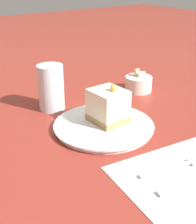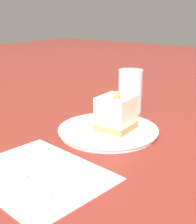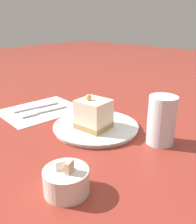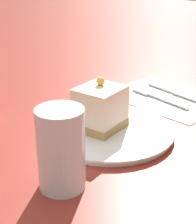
{
  "view_description": "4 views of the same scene",
  "coord_description": "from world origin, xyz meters",
  "px_view_note": "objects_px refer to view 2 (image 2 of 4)",
  "views": [
    {
      "loc": [
        0.55,
        -0.42,
        0.36
      ],
      "look_at": [
        -0.0,
        -0.03,
        0.04
      ],
      "focal_mm": 50.0,
      "sensor_mm": 36.0,
      "label": 1
    },
    {
      "loc": [
        0.6,
        0.38,
        0.29
      ],
      "look_at": [
        0.02,
        -0.04,
        0.05
      ],
      "focal_mm": 50.0,
      "sensor_mm": 36.0,
      "label": 2
    },
    {
      "loc": [
        -0.43,
        0.47,
        0.31
      ],
      "look_at": [
        0.0,
        -0.02,
        0.05
      ],
      "focal_mm": 40.0,
      "sensor_mm": 36.0,
      "label": 3
    },
    {
      "loc": [
        -0.51,
        -0.4,
        0.33
      ],
      "look_at": [
        -0.0,
        0.0,
        0.05
      ],
      "focal_mm": 60.0,
      "sensor_mm": 36.0,
      "label": 4
    }
  ],
  "objects_px": {
    "drinking_glass": "(130,91)",
    "fork": "(54,170)",
    "knife": "(20,175)",
    "cake_slice": "(116,112)",
    "plate": "(108,130)"
  },
  "relations": [
    {
      "from": "plate",
      "to": "fork",
      "type": "height_order",
      "value": "plate"
    },
    {
      "from": "drinking_glass",
      "to": "fork",
      "type": "bearing_deg",
      "value": 10.88
    },
    {
      "from": "plate",
      "to": "knife",
      "type": "relative_size",
      "value": 1.49
    },
    {
      "from": "plate",
      "to": "drinking_glass",
      "type": "bearing_deg",
      "value": -165.55
    },
    {
      "from": "plate",
      "to": "fork",
      "type": "xyz_separation_m",
      "value": [
        0.22,
        0.03,
        -0.0
      ]
    },
    {
      "from": "fork",
      "to": "knife",
      "type": "distance_m",
      "value": 0.06
    },
    {
      "from": "plate",
      "to": "knife",
      "type": "distance_m",
      "value": 0.27
    },
    {
      "from": "plate",
      "to": "fork",
      "type": "relative_size",
      "value": 1.49
    },
    {
      "from": "cake_slice",
      "to": "drinking_glass",
      "type": "height_order",
      "value": "drinking_glass"
    },
    {
      "from": "cake_slice",
      "to": "knife",
      "type": "height_order",
      "value": "cake_slice"
    },
    {
      "from": "cake_slice",
      "to": "drinking_glass",
      "type": "relative_size",
      "value": 0.78
    },
    {
      "from": "knife",
      "to": "cake_slice",
      "type": "bearing_deg",
      "value": -172.6
    },
    {
      "from": "cake_slice",
      "to": "fork",
      "type": "bearing_deg",
      "value": 0.97
    },
    {
      "from": "plate",
      "to": "drinking_glass",
      "type": "distance_m",
      "value": 0.19
    },
    {
      "from": "knife",
      "to": "fork",
      "type": "bearing_deg",
      "value": 154.57
    }
  ]
}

